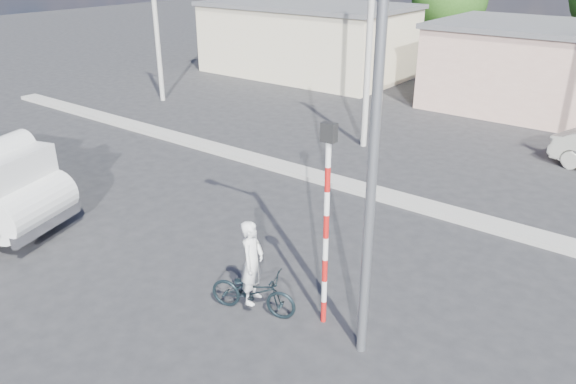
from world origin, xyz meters
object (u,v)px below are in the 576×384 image
Objects in this scene: bicycle at (253,291)px; cyclist at (253,274)px; streetlight at (368,101)px; traffic_pole at (327,211)px.

cyclist is at bearing -0.00° from bicycle.
cyclist is 0.21× the size of streetlight.
traffic_pole is 2.56m from streetlight.
traffic_pole is (1.40, 0.64, 1.65)m from cyclist.
traffic_pole is 0.48× the size of streetlight.
traffic_pole is at bearing -82.36° from bicycle.
streetlight is at bearing -98.72° from bicycle.
streetlight is at bearing -98.72° from cyclist.
streetlight reaches higher than bicycle.
streetlight is (2.34, 0.34, 4.45)m from bicycle.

